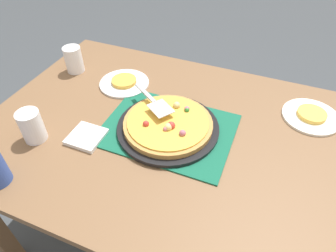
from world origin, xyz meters
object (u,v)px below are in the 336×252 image
at_px(plate_far_right, 311,116).
at_px(napkin_stack, 86,137).
at_px(pizza, 168,123).
at_px(plate_near_left, 124,83).
at_px(cup_corner, 32,126).
at_px(pizza_server, 154,102).
at_px(cup_far, 74,60).
at_px(pizza_pan, 168,127).
at_px(served_slice_right, 312,114).
at_px(served_slice_left, 124,81).

distance_m(plate_far_right, napkin_stack, 0.86).
xyz_separation_m(pizza, plate_near_left, (-0.29, 0.20, -0.03)).
relative_size(cup_corner, pizza_server, 0.56).
bearing_deg(pizza, plate_far_right, 29.38).
xyz_separation_m(plate_near_left, cup_far, (-0.27, 0.01, 0.06)).
distance_m(pizza_pan, cup_far, 0.60).
bearing_deg(served_slice_right, cup_far, -176.57).
xyz_separation_m(pizza_pan, served_slice_left, (-0.29, 0.20, 0.01)).
height_order(pizza_pan, napkin_stack, pizza_pan).
xyz_separation_m(plate_near_left, napkin_stack, (0.04, -0.35, 0.00)).
relative_size(plate_far_right, served_slice_right, 2.00).
height_order(pizza, served_slice_left, pizza).
distance_m(served_slice_left, cup_corner, 0.45).
height_order(served_slice_right, cup_corner, cup_corner).
relative_size(plate_far_right, served_slice_left, 2.00).
distance_m(pizza_pan, pizza, 0.02).
xyz_separation_m(pizza, cup_far, (-0.56, 0.21, 0.03)).
bearing_deg(served_slice_right, pizza, -150.62).
distance_m(served_slice_right, cup_far, 1.05).
bearing_deg(cup_corner, pizza_pan, 27.35).
distance_m(plate_near_left, napkin_stack, 0.36).
height_order(served_slice_left, cup_corner, cup_corner).
bearing_deg(plate_far_right, cup_far, -176.57).
distance_m(plate_far_right, pizza_server, 0.62).
bearing_deg(napkin_stack, pizza, 30.69).
bearing_deg(pizza, cup_corner, -152.65).
bearing_deg(cup_corner, pizza_server, 38.59).
xyz_separation_m(plate_near_left, served_slice_left, (0.00, 0.00, 0.01)).
distance_m(plate_near_left, cup_corner, 0.45).
bearing_deg(plate_near_left, served_slice_right, 5.52).
bearing_deg(plate_far_right, pizza_server, -158.88).
relative_size(pizza_pan, served_slice_right, 3.45).
bearing_deg(served_slice_right, served_slice_left, -174.48).
bearing_deg(napkin_stack, plate_far_right, 29.83).
relative_size(pizza, served_slice_left, 3.00).
xyz_separation_m(served_slice_left, cup_corner, (-0.13, -0.42, 0.04)).
distance_m(served_slice_left, pizza_server, 0.26).
height_order(pizza_pan, served_slice_left, served_slice_left).
xyz_separation_m(plate_far_right, cup_far, (-1.05, -0.06, 0.06)).
relative_size(plate_far_right, pizza_server, 1.03).
bearing_deg(pizza_server, served_slice_left, 145.75).
relative_size(pizza, cup_corner, 2.75).
bearing_deg(pizza_pan, pizza, 25.56).
bearing_deg(served_slice_right, plate_near_left, -174.48).
xyz_separation_m(plate_near_left, cup_corner, (-0.13, -0.42, 0.06)).
height_order(plate_far_right, cup_far, cup_far).
bearing_deg(cup_far, napkin_stack, -50.61).
relative_size(pizza_pan, cup_far, 3.17).
xyz_separation_m(pizza, served_slice_left, (-0.29, 0.20, -0.02)).
bearing_deg(pizza_server, plate_near_left, 145.75).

